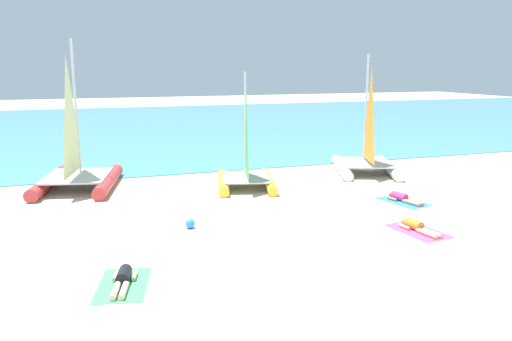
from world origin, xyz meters
name	(u,v)px	position (x,y,z in m)	size (l,w,h in m)	color
ground_plane	(218,174)	(0.00, 10.00, 0.00)	(120.00, 120.00, 0.00)	beige
ocean_water	(155,125)	(0.00, 30.36, 0.03)	(120.00, 40.00, 0.05)	#4C9EB7
sailboat_white	(366,156)	(6.54, 7.93, 0.81)	(3.97, 4.84, 5.44)	white
sailboat_red	(77,167)	(-6.13, 9.03, 0.89)	(3.83, 5.09, 5.97)	#CC3838
sailboat_yellow	(246,171)	(0.40, 7.05, 0.70)	(3.11, 4.05, 4.68)	yellow
towel_left	(123,285)	(-5.21, -1.07, 0.01)	(1.10, 1.90, 0.01)	#4CB266
sunbather_left	(123,278)	(-5.19, -1.01, 0.13)	(0.74, 1.56, 0.30)	black
towel_middle	(418,231)	(3.56, -0.03, 0.01)	(1.10, 1.90, 0.01)	#D84C99
sunbather_middle	(417,226)	(3.55, 0.04, 0.13)	(0.60, 1.57, 0.30)	orange
towel_right	(403,202)	(5.16, 3.00, 0.01)	(1.10, 1.90, 0.01)	#338CD8
sunbather_right	(402,198)	(5.15, 3.06, 0.13)	(0.72, 1.56, 0.30)	#D83372
beach_ball	(190,224)	(-2.89, 2.51, 0.15)	(0.30, 0.30, 0.30)	#337FE5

